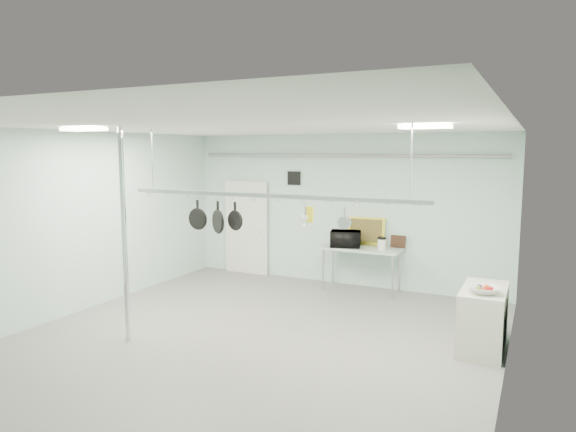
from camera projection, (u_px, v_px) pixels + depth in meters
The scene contains 25 objects.
floor at pixel (245, 345), 7.57m from camera, with size 8.00×8.00×0.00m, color gray.
ceiling at pixel (243, 126), 7.17m from camera, with size 7.00×8.00×0.02m, color silver.
back_wall at pixel (341, 210), 10.92m from camera, with size 7.00×0.02×3.20m, color silver.
right_wall at pixel (507, 261), 5.84m from camera, with size 0.02×8.00×3.20m, color silver.
door at pixel (247, 229), 11.95m from camera, with size 1.10×0.10×2.20m, color silver.
wall_vent at pixel (294, 178), 11.30m from camera, with size 0.30×0.04×0.30m, color black.
conduit_pipe at pixel (340, 156), 10.69m from camera, with size 0.07×0.07×6.60m, color gray.
chrome_pole at pixel (124, 236), 7.58m from camera, with size 0.08×0.08×3.20m, color silver.
prep_table at pixel (361, 251), 10.41m from camera, with size 1.60×0.70×0.91m.
side_cabinet at pixel (483, 319), 7.38m from camera, with size 0.60×1.20×0.90m, color beige.
pot_rack at pixel (266, 194), 7.47m from camera, with size 4.80×0.06×1.00m.
light_panel_left at pixel (84, 129), 7.42m from camera, with size 0.65×0.30×0.05m, color white.
light_panel_right at pixel (425, 127), 6.65m from camera, with size 0.65×0.30×0.05m, color white.
microwave at pixel (346, 239), 10.42m from camera, with size 0.60×0.41×0.33m, color black.
coffee_canister at pixel (382, 244), 10.14m from camera, with size 0.16×0.16×0.21m, color silver.
painting_large at pixel (366, 231), 10.63m from camera, with size 0.78×0.05×0.58m, color yellow.
painting_small at pixel (398, 241), 10.35m from camera, with size 0.30×0.04×0.25m, color black.
fruit_bowl at pixel (484, 290), 7.05m from camera, with size 0.42×0.42×0.10m, color silver.
skillet_left at pixel (198, 214), 8.05m from camera, with size 0.34×0.06×0.46m, color black, non-canonical shape.
skillet_mid at pixel (218, 217), 7.89m from camera, with size 0.38×0.06×0.51m, color black, non-canonical shape.
skillet_right at pixel (235, 216), 7.75m from camera, with size 0.30×0.06×0.42m, color black, non-canonical shape.
whisk at pixel (306, 218), 7.23m from camera, with size 0.18×0.18×0.35m, color silver, non-canonical shape.
grater at pixel (310, 214), 7.19m from camera, with size 0.10×0.02×0.25m, color orange, non-canonical shape.
saucepan at pixel (345, 219), 6.97m from camera, with size 0.17×0.10×0.30m, color silver, non-canonical shape.
fruit_cluster at pixel (484, 287), 7.04m from camera, with size 0.24×0.24×0.09m, color #B31410, non-canonical shape.
Camera 1 is at (3.78, -6.24, 2.85)m, focal length 32.00 mm.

